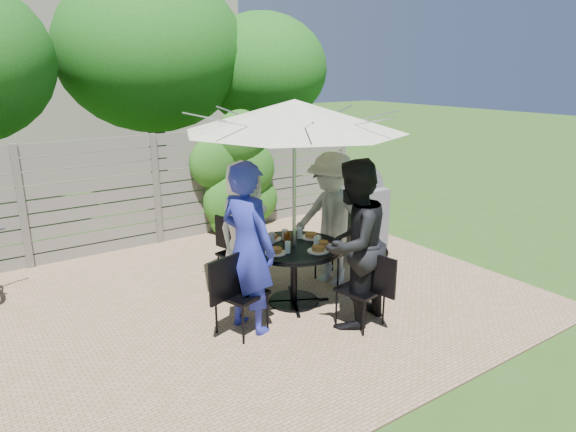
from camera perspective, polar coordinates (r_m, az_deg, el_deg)
backyard_envelope at (r=15.58m, az=-24.34°, el=13.85°), size 60.00×60.00×5.00m
patio_table at (r=6.36m, az=0.66°, el=-5.26°), size 1.48×1.48×0.78m
umbrella at (r=5.94m, az=0.72°, el=11.08°), size 3.26×3.26×2.52m
chair_back at (r=7.04m, az=-5.63°, el=-5.48°), size 0.53×0.69×0.91m
person_back at (r=6.75m, az=-4.94°, el=-1.08°), size 0.97×0.78×1.73m
chair_left at (r=5.78m, az=-5.26°, el=-10.30°), size 0.74×0.58×0.97m
person_left at (r=5.61m, az=-4.48°, el=-3.61°), size 0.66×0.81×1.94m
chair_front at (r=5.97m, az=8.14°, el=-9.65°), size 0.52×0.70×0.92m
person_front at (r=5.77m, az=7.25°, el=-3.14°), size 1.12×0.98×1.93m
chair_right at (r=7.19m, az=5.36°, el=-4.94°), size 0.71×0.54×0.94m
person_right at (r=6.88m, az=4.87°, el=-0.41°), size 0.99×1.32×1.81m
plate_back at (r=6.48m, az=-1.86°, el=-2.41°), size 0.26×0.26×0.06m
plate_left at (r=6.00m, az=-1.42°, el=-3.95°), size 0.26×0.26×0.06m
plate_front at (r=6.07m, az=3.38°, el=-3.74°), size 0.26×0.26×0.06m
plate_right at (r=6.54m, az=2.59°, el=-2.23°), size 0.26×0.26×0.06m
plate_extra at (r=6.24m, az=3.87°, el=-3.18°), size 0.24×0.24×0.06m
glass_back at (r=6.33m, az=-1.78°, el=-2.43°), size 0.07×0.07×0.14m
glass_left at (r=6.00m, az=-0.04°, el=-3.49°), size 0.07×0.07×0.14m
glass_front at (r=6.19m, az=3.18°, el=-2.89°), size 0.07×0.07×0.14m
glass_right at (r=6.51m, az=1.32°, el=-1.89°), size 0.07×0.07×0.14m
syrup_jug at (r=6.23m, az=-0.03°, el=-2.62°), size 0.09×0.09×0.16m
coffee_cup at (r=6.46m, az=-0.34°, el=-2.13°), size 0.08×0.08×0.12m
bbq_grill at (r=8.00m, az=8.03°, el=0.02°), size 0.72×0.55×1.45m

